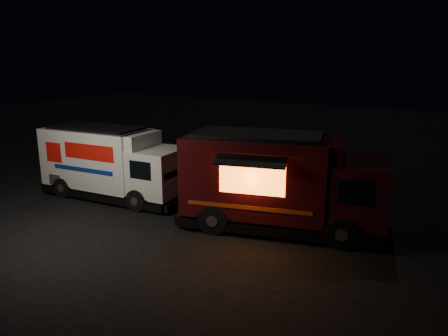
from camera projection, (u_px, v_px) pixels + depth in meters
ground at (150, 214)px, 16.39m from camera, size 80.00×80.00×0.00m
white_truck at (114, 163)px, 18.04m from camera, size 6.67×2.78×2.95m
red_truck at (284, 182)px, 14.70m from camera, size 7.50×4.34×3.29m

